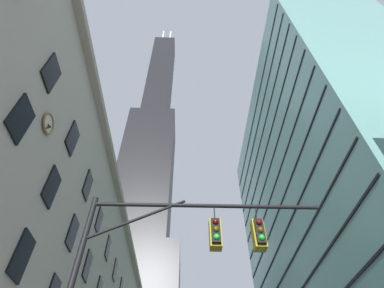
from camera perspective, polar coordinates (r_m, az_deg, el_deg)
name	(u,v)px	position (r m, az deg, el deg)	size (l,w,h in m)	color
dark_skyscraper	(142,208)	(118.47, -9.36, -11.78)	(29.98, 29.98, 229.82)	black
glass_office_midrise	(329,210)	(52.81, 24.22, -11.23)	(16.39, 46.58, 57.51)	slate
traffic_signal_mast	(178,259)	(10.22, -2.57, -20.65)	(8.27, 0.63, 7.84)	black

